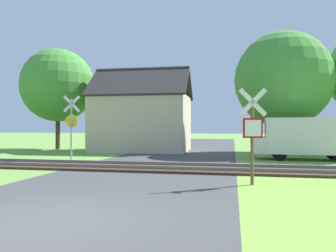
{
  "coord_description": "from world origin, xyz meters",
  "views": [
    {
      "loc": [
        3.36,
        -5.49,
        1.77
      ],
      "look_at": [
        0.5,
        8.82,
        1.8
      ],
      "focal_mm": 35.0,
      "sensor_mm": 36.0,
      "label": 1
    }
  ],
  "objects": [
    {
      "name": "ground_plane",
      "position": [
        0.0,
        0.0,
        0.0
      ],
      "size": [
        160.0,
        160.0,
        0.0
      ],
      "primitive_type": "plane",
      "color": "#6B9942"
    },
    {
      "name": "road_asphalt",
      "position": [
        0.0,
        2.0,
        0.0
      ],
      "size": [
        6.96,
        80.0,
        0.01
      ],
      "primitive_type": "cube",
      "color": "#424244",
      "rests_on": "ground"
    },
    {
      "name": "rail_track",
      "position": [
        0.0,
        7.82,
        0.06
      ],
      "size": [
        60.0,
        2.6,
        0.22
      ],
      "color": "#422D1E",
      "rests_on": "ground"
    },
    {
      "name": "stop_sign_near",
      "position": [
        3.93,
        4.72,
        1.66
      ],
      "size": [
        0.86,
        0.25,
        2.95
      ],
      "rotation": [
        0.0,
        0.0,
        3.39
      ],
      "color": "brown",
      "rests_on": "ground"
    },
    {
      "name": "crossing_sign_far",
      "position": [
        -4.81,
        10.04,
        1.98
      ],
      "size": [
        0.87,
        0.21,
        3.38
      ],
      "rotation": [
        0.0,
        0.0,
        0.2
      ],
      "color": "#9E9EA5",
      "rests_on": "ground"
    },
    {
      "name": "house",
      "position": [
        -3.17,
        17.51,
        2.16
      ],
      "size": [
        7.1,
        5.32,
        6.09
      ],
      "rotation": [
        0.0,
        0.0,
        0.02
      ],
      "color": "#C6B293",
      "rests_on": "ground"
    },
    {
      "name": "tree_right",
      "position": [
        6.63,
        17.56,
        4.92
      ],
      "size": [
        6.43,
        6.43,
        8.14
      ],
      "color": "#513823",
      "rests_on": "ground"
    },
    {
      "name": "tree_left",
      "position": [
        -10.12,
        17.91,
        5.0
      ],
      "size": [
        5.68,
        5.68,
        7.85
      ],
      "color": "#513823",
      "rests_on": "ground"
    },
    {
      "name": "mail_truck",
      "position": [
        7.01,
        13.01,
        1.24
      ],
      "size": [
        4.96,
        2.05,
        2.24
      ],
      "rotation": [
        0.0,
        0.0,
        1.54
      ],
      "color": "silver",
      "rests_on": "ground"
    }
  ]
}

